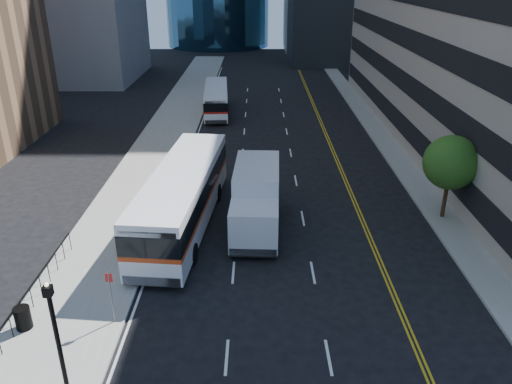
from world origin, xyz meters
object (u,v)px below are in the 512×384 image
bus_front (183,196)px  trash_can (23,318)px  bus_rear (216,99)px  lamp_post (57,336)px  box_truck (256,199)px  street_tree (451,163)px

bus_front → trash_can: bearing=-114.7°
trash_can → bus_rear: bearing=81.2°
lamp_post → box_truck: bearing=62.5°
street_tree → lamp_post: (-18.00, -14.00, -0.92)m
box_truck → trash_can: (-9.72, -9.18, -1.23)m
lamp_post → trash_can: (-3.07, 3.59, -2.07)m
box_truck → lamp_post: bearing=-115.1°
bus_rear → bus_front: bearing=-93.7°
bus_rear → street_tree: bearing=-61.5°
street_tree → bus_front: size_ratio=0.37×
bus_front → lamp_post: bearing=-95.2°
lamp_post → trash_can: size_ratio=4.55×
bus_front → bus_rear: 25.71m
street_tree → trash_can: 23.69m
street_tree → trash_can: street_tree is taller
street_tree → trash_can: bearing=-153.7°
lamp_post → bus_front: 13.31m
lamp_post → bus_rear: (2.40, 38.78, -1.22)m
bus_rear → box_truck: 26.36m
lamp_post → bus_front: (2.40, 13.07, -0.79)m
trash_can → lamp_post: bearing=-49.4°
bus_front → bus_rear: bearing=95.2°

